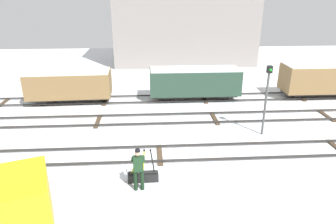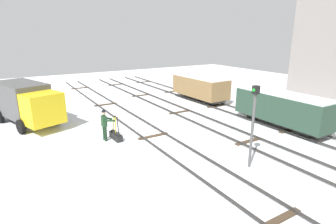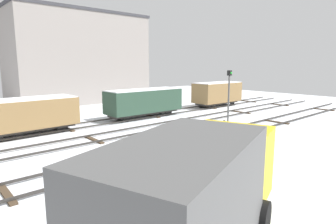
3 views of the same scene
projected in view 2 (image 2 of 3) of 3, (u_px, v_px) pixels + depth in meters
The scene contains 10 objects.
ground_plane at pixel (153, 137), 16.07m from camera, with size 60.00×60.00×0.00m, color silver.
track_main_line at pixel (153, 135), 16.04m from camera, with size 44.00×1.94×0.18m.
track_siding_near at pixel (209, 123), 18.15m from camera, with size 44.00×1.94×0.18m.
track_siding_far at pixel (248, 115), 19.99m from camera, with size 44.00×1.94×0.18m.
switch_lever_frame at pixel (116, 135), 15.61m from camera, with size 1.25×0.39×1.45m.
rail_worker at pixel (105, 123), 15.25m from camera, with size 0.55×0.71×1.83m.
delivery_truck at pixel (27, 102), 17.83m from camera, with size 6.33×3.98×2.78m.
signal_post at pixel (253, 119), 11.76m from camera, with size 0.24×0.32×3.79m.
freight_car_far_end at pixel (282, 108), 17.37m from camera, with size 6.30×2.08×2.26m.
freight_car_near_switch at pixel (200, 87), 24.51m from camera, with size 5.66×2.38×2.22m.
Camera 2 is at (13.34, -7.00, 5.85)m, focal length 28.80 mm.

